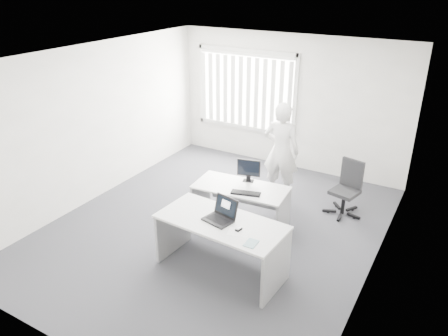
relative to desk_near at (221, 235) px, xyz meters
The scene contains 18 objects.
ground 1.26m from the desk_near, 125.85° to the left, with size 6.00×6.00×0.00m, color #424349.
wall_back 4.05m from the desk_near, 99.53° to the left, with size 5.00×0.02×2.80m, color silver.
wall_front 2.34m from the desk_near, 107.43° to the right, with size 5.00×0.02×2.80m, color silver.
wall_left 3.39m from the desk_near, 163.94° to the left, with size 0.02×6.00×2.80m, color silver.
wall_right 2.21m from the desk_near, 26.24° to the left, with size 0.02×6.00×2.80m, color silver.
ceiling 2.49m from the desk_near, 125.85° to the left, with size 5.00×6.00×0.02m, color white.
window 4.32m from the desk_near, 113.18° to the left, with size 2.32×0.06×1.76m, color silver.
blinds 4.26m from the desk_near, 113.51° to the left, with size 2.20×0.10×1.50m, color white, non-canonical shape.
desk_near is the anchor object (origin of this frame).
desk_far 1.29m from the desk_near, 106.10° to the left, with size 1.58×0.85×0.69m.
office_chair 2.70m from the desk_near, 67.02° to the left, with size 0.67×0.67×0.97m.
person 2.52m from the desk_near, 94.57° to the left, with size 0.67×0.44×1.83m, color silver.
laptop 0.38m from the desk_near, 143.82° to the right, with size 0.39×0.34×0.30m, color black, non-canonical shape.
paper_sheet 0.43m from the desk_near, 21.45° to the right, with size 0.27×0.19×0.00m, color white.
mouse 0.41m from the desk_near, 15.50° to the right, with size 0.06×0.10×0.04m, color #B6B5B8, non-canonical shape.
booklet 0.70m from the desk_near, 25.06° to the right, with size 0.14×0.20×0.01m, color white.
keyboard 1.08m from the desk_near, 99.27° to the left, with size 0.47×0.16×0.02m, color black.
monitor 1.56m from the desk_near, 103.12° to the left, with size 0.39×0.12×0.39m, color black, non-canonical shape.
Camera 1 is at (3.25, -5.29, 3.89)m, focal length 35.00 mm.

